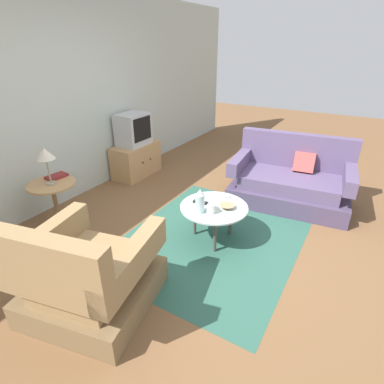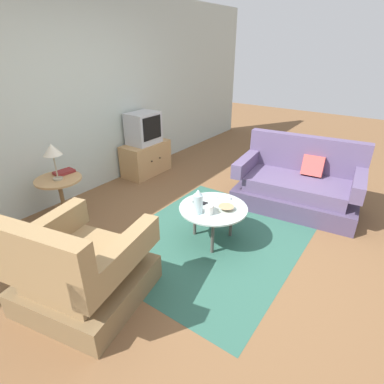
{
  "view_description": "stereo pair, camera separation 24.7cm",
  "coord_description": "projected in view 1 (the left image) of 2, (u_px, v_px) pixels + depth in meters",
  "views": [
    {
      "loc": [
        -2.54,
        -1.27,
        2.01
      ],
      "look_at": [
        0.0,
        0.23,
        0.55
      ],
      "focal_mm": 28.36,
      "sensor_mm": 36.0,
      "label": 1
    },
    {
      "loc": [
        -2.41,
        -1.48,
        2.01
      ],
      "look_at": [
        0.0,
        0.23,
        0.55
      ],
      "focal_mm": 28.36,
      "sensor_mm": 36.0,
      "label": 2
    }
  ],
  "objects": [
    {
      "name": "table_lamp",
      "position": [
        45.0,
        155.0,
        3.33
      ],
      "size": [
        0.21,
        0.21,
        0.44
      ],
      "color": "#9E937A",
      "rests_on": "side_table"
    },
    {
      "name": "back_wall",
      "position": [
        56.0,
        100.0,
        3.86
      ],
      "size": [
        9.0,
        0.12,
        2.7
      ],
      "primitive_type": "cube",
      "color": "#B2BCB2",
      "rests_on": "ground"
    },
    {
      "name": "television",
      "position": [
        133.0,
        129.0,
        4.81
      ],
      "size": [
        0.5,
        0.39,
        0.5
      ],
      "color": "#B7B7BC",
      "rests_on": "tv_stand"
    },
    {
      "name": "vase",
      "position": [
        200.0,
        201.0,
        3.1
      ],
      "size": [
        0.1,
        0.1,
        0.27
      ],
      "color": "silver",
      "rests_on": "coffee_table"
    },
    {
      "name": "tv_remote_dark",
      "position": [
        200.0,
        202.0,
        3.33
      ],
      "size": [
        0.08,
        0.17,
        0.02
      ],
      "rotation": [
        0.0,
        0.0,
        4.88
      ],
      "color": "black",
      "rests_on": "coffee_table"
    },
    {
      "name": "side_table",
      "position": [
        54.0,
        195.0,
        3.57
      ],
      "size": [
        0.54,
        0.54,
        0.55
      ],
      "color": "tan",
      "rests_on": "ground"
    },
    {
      "name": "ground_plane",
      "position": [
        209.0,
        240.0,
        3.43
      ],
      "size": [
        16.0,
        16.0,
        0.0
      ],
      "primitive_type": "plane",
      "color": "brown"
    },
    {
      "name": "couch",
      "position": [
        290.0,
        182.0,
        4.15
      ],
      "size": [
        1.01,
        1.62,
        0.9
      ],
      "rotation": [
        0.0,
        0.0,
        1.68
      ],
      "color": "#4B3E5C",
      "rests_on": "ground"
    },
    {
      "name": "mug",
      "position": [
        211.0,
        209.0,
        3.12
      ],
      "size": [
        0.14,
        0.09,
        0.1
      ],
      "color": "white",
      "rests_on": "coffee_table"
    },
    {
      "name": "armchair",
      "position": [
        88.0,
        278.0,
        2.43
      ],
      "size": [
        1.12,
        1.11,
        0.93
      ],
      "rotation": [
        0.0,
        0.0,
        -1.36
      ],
      "color": "brown",
      "rests_on": "ground"
    },
    {
      "name": "coffee_table",
      "position": [
        214.0,
        209.0,
        3.29
      ],
      "size": [
        0.74,
        0.74,
        0.42
      ],
      "color": "#B2C6C1",
      "rests_on": "ground"
    },
    {
      "name": "book",
      "position": [
        57.0,
        176.0,
        3.64
      ],
      "size": [
        0.24,
        0.16,
        0.03
      ],
      "rotation": [
        0.0,
        0.0,
        -0.06
      ],
      "color": "maroon",
      "rests_on": "side_table"
    },
    {
      "name": "area_rug",
      "position": [
        213.0,
        239.0,
        3.46
      ],
      "size": [
        2.25,
        1.83,
        0.0
      ],
      "primitive_type": "cube",
      "color": "#2D5B4C",
      "rests_on": "ground"
    },
    {
      "name": "tv_remote_silver",
      "position": [
        223.0,
        196.0,
        3.46
      ],
      "size": [
        0.11,
        0.17,
        0.02
      ],
      "rotation": [
        0.0,
        0.0,
        5.16
      ],
      "color": "#B2B2B7",
      "rests_on": "coffee_table"
    },
    {
      "name": "bowl",
      "position": [
        227.0,
        207.0,
        3.23
      ],
      "size": [
        0.17,
        0.17,
        0.04
      ],
      "color": "tan",
      "rests_on": "coffee_table"
    },
    {
      "name": "tv_stand",
      "position": [
        136.0,
        160.0,
        5.03
      ],
      "size": [
        0.82,
        0.45,
        0.53
      ],
      "color": "tan",
      "rests_on": "ground"
    }
  ]
}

